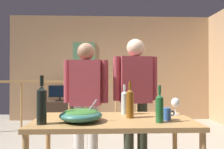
% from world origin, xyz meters
% --- Properties ---
extents(back_wall, '(5.42, 0.10, 2.79)m').
position_xyz_m(back_wall, '(0.00, 2.82, 1.40)').
color(back_wall, tan).
rests_on(back_wall, ground_plane).
extents(framed_picture, '(0.59, 0.03, 0.56)m').
position_xyz_m(framed_picture, '(-0.75, 2.76, 1.79)').
color(framed_picture, '#5C9367').
extents(stair_railing, '(3.09, 0.10, 1.13)m').
position_xyz_m(stair_railing, '(-0.49, 1.61, 0.69)').
color(stair_railing, '#B2844C').
rests_on(stair_railing, ground_plane).
extents(tv_console, '(0.90, 0.40, 0.55)m').
position_xyz_m(tv_console, '(-1.33, 2.47, 0.27)').
color(tv_console, '#38281E').
rests_on(tv_console, ground_plane).
extents(flat_screen_tv, '(0.54, 0.12, 0.40)m').
position_xyz_m(flat_screen_tv, '(-1.33, 2.44, 0.78)').
color(flat_screen_tv, black).
rests_on(flat_screen_tv, tv_console).
extents(serving_table, '(1.45, 0.73, 0.78)m').
position_xyz_m(serving_table, '(-0.13, -0.97, 0.70)').
color(serving_table, '#B2844C').
rests_on(serving_table, ground_plane).
extents(salad_bowl, '(0.37, 0.37, 0.20)m').
position_xyz_m(salad_bowl, '(-0.42, -1.08, 0.84)').
color(salad_bowl, '#337060').
rests_on(salad_bowl, serving_table).
extents(wine_glass, '(0.09, 0.09, 0.17)m').
position_xyz_m(wine_glass, '(0.52, -0.78, 0.90)').
color(wine_glass, silver).
rests_on(wine_glass, serving_table).
extents(wine_bottle_green, '(0.07, 0.07, 0.32)m').
position_xyz_m(wine_bottle_green, '(0.25, -1.14, 0.91)').
color(wine_bottle_green, '#1E5628').
rests_on(wine_bottle_green, serving_table).
extents(wine_bottle_dark, '(0.08, 0.08, 0.40)m').
position_xyz_m(wine_bottle_dark, '(-0.73, -1.17, 0.94)').
color(wine_bottle_dark, black).
rests_on(wine_bottle_dark, serving_table).
extents(wine_bottle_clear, '(0.07, 0.07, 0.31)m').
position_xyz_m(wine_bottle_clear, '(-0.01, -0.76, 0.91)').
color(wine_bottle_clear, silver).
rests_on(wine_bottle_clear, serving_table).
extents(wine_bottle_amber, '(0.07, 0.07, 0.35)m').
position_xyz_m(wine_bottle_amber, '(0.03, -0.94, 0.92)').
color(wine_bottle_amber, brown).
rests_on(wine_bottle_amber, serving_table).
extents(mug_blue, '(0.11, 0.08, 0.11)m').
position_xyz_m(mug_blue, '(0.35, -1.05, 0.83)').
color(mug_blue, '#3866B2').
rests_on(mug_blue, serving_table).
extents(person_standing_left, '(0.57, 0.25, 1.60)m').
position_xyz_m(person_standing_left, '(-0.45, -0.22, 0.94)').
color(person_standing_left, beige).
rests_on(person_standing_left, ground_plane).
extents(person_standing_right, '(0.58, 0.26, 1.65)m').
position_xyz_m(person_standing_right, '(0.19, -0.22, 0.98)').
color(person_standing_right, '#2D3323').
rests_on(person_standing_right, ground_plane).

